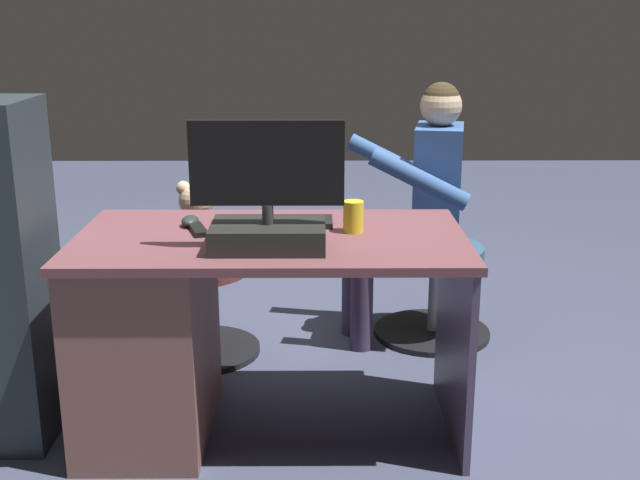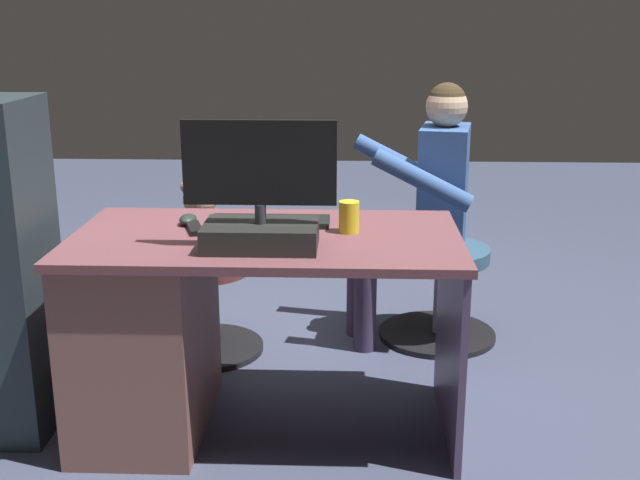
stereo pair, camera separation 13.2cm
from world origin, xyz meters
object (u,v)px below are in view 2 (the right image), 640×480
(keyboard, at_px, (270,221))
(visitor_chair, at_px, (439,285))
(desk, at_px, (173,324))
(cup, at_px, (349,217))
(monitor, at_px, (260,211))
(office_chair_teddy, at_px, (204,297))
(computer_mouse, at_px, (188,219))
(person, at_px, (425,196))
(teddy_bear, at_px, (202,224))
(tv_remote, at_px, (195,228))

(keyboard, xyz_separation_m, visitor_chair, (-0.69, -0.71, -0.48))
(desk, relative_size, keyboard, 3.12)
(cup, bearing_deg, monitor, 34.02)
(office_chair_teddy, bearing_deg, desk, 91.19)
(cup, bearing_deg, computer_mouse, -8.35)
(cup, distance_m, person, 0.87)
(monitor, bearing_deg, person, -121.90)
(desk, xyz_separation_m, cup, (-0.61, -0.04, 0.38))
(keyboard, relative_size, office_chair_teddy, 0.83)
(desk, bearing_deg, computer_mouse, -109.88)
(monitor, distance_m, teddy_bear, 0.92)
(office_chair_teddy, height_order, person, person)
(monitor, xyz_separation_m, teddy_bear, (0.35, -0.82, -0.26))
(computer_mouse, relative_size, cup, 0.89)
(monitor, height_order, tv_remote, monitor)
(keyboard, height_order, person, person)
(cup, relative_size, office_chair_teddy, 0.21)
(cup, bearing_deg, desk, 3.74)
(teddy_bear, xyz_separation_m, person, (-0.96, -0.17, 0.09))
(desk, relative_size, person, 1.14)
(keyboard, height_order, tv_remote, keyboard)
(cup, relative_size, tv_remote, 0.72)
(monitor, xyz_separation_m, office_chair_teddy, (0.35, -0.80, -0.59))
(keyboard, height_order, office_chair_teddy, keyboard)
(keyboard, bearing_deg, computer_mouse, 3.42)
(office_chair_teddy, bearing_deg, monitor, 113.25)
(office_chair_teddy, xyz_separation_m, visitor_chair, (-1.04, -0.19, -0.00))
(desk, bearing_deg, cup, -176.26)
(tv_remote, bearing_deg, desk, 6.73)
(office_chair_teddy, bearing_deg, visitor_chair, -169.40)
(cup, bearing_deg, tv_remote, 0.04)
(tv_remote, height_order, person, person)
(tv_remote, relative_size, visitor_chair, 0.28)
(monitor, distance_m, cup, 0.34)
(monitor, distance_m, visitor_chair, 1.35)
(desk, distance_m, computer_mouse, 0.37)
(desk, bearing_deg, tv_remote, -154.73)
(desk, distance_m, teddy_bear, 0.69)
(teddy_bear, relative_size, person, 0.29)
(desk, height_order, tv_remote, tv_remote)
(person, bearing_deg, office_chair_teddy, 10.60)
(keyboard, bearing_deg, monitor, 89.71)
(computer_mouse, xyz_separation_m, office_chair_teddy, (0.06, -0.53, -0.49))
(cup, relative_size, visitor_chair, 0.20)
(computer_mouse, distance_m, visitor_chair, 1.31)
(keyboard, xyz_separation_m, tv_remote, (0.25, 0.10, -0.00))
(desk, relative_size, computer_mouse, 13.67)
(teddy_bear, height_order, person, person)
(teddy_bear, distance_m, person, 0.98)
(computer_mouse, distance_m, tv_remote, 0.09)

